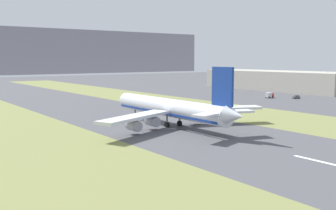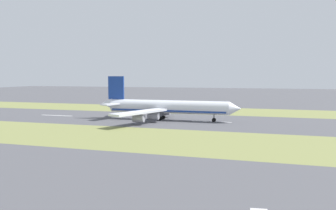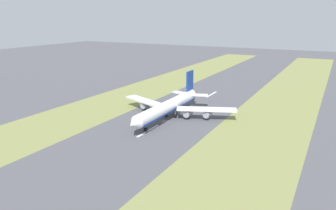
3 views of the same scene
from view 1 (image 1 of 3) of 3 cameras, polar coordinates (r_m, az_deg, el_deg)
The scene contains 10 objects.
ground_plane at distance 136.12m, azimuth -1.26°, elevation -2.78°, with size 800.00×800.00×0.00m, color #4C4C51.
grass_median_west at distance 116.86m, azimuth -19.75°, elevation -4.75°, with size 40.00×600.00×0.01m, color olive.
grass_median_east at distance 165.68m, azimuth 11.63°, elevation -1.21°, with size 40.00×600.00×0.01m, color olive.
centreline_dash_near at distance 92.14m, azimuth 22.45°, elevation -7.88°, with size 1.20×18.00×0.01m, color silver.
centreline_dash_mid at distance 117.34m, azimuth 5.54°, elevation -4.34°, with size 1.20×18.00×0.01m, color silver.
centreline_dash_far at distance 149.16m, azimuth -4.72°, elevation -1.96°, with size 1.20×18.00×0.01m, color silver.
airplane_main_jet at distance 130.64m, azimuth 0.49°, elevation -0.51°, with size 64.14×67.00×20.20m.
terminal_building at distance 299.28m, azimuth 15.50°, elevation 3.47°, with size 36.00×113.25×13.68m, color #B2AD9E.
service_truck at distance 234.72m, azimuth 14.49°, elevation 1.41°, with size 6.27×3.34×3.10m.
apron_car at distance 233.99m, azimuth 18.11°, elevation 1.11°, with size 4.68×2.75×2.03m.
Camera 1 is at (-76.63, -110.25, 22.38)m, focal length 42.00 mm.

